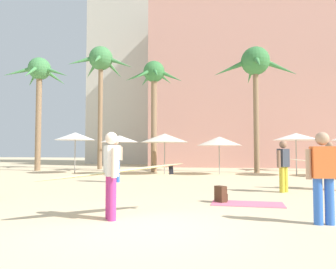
% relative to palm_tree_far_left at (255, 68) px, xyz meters
% --- Properties ---
extents(ground, '(120.00, 120.00, 0.00)m').
position_rel_palm_tree_far_left_xyz_m(ground, '(-3.35, -15.23, -6.53)').
color(ground, beige).
extents(hotel_pink, '(25.93, 11.08, 14.90)m').
position_rel_palm_tree_far_left_xyz_m(hotel_pink, '(4.72, 11.22, 0.92)').
color(hotel_pink, '#DB9989').
rests_on(hotel_pink, ground).
extents(hotel_tower_gray, '(12.25, 8.21, 24.56)m').
position_rel_palm_tree_far_left_xyz_m(hotel_tower_gray, '(-10.41, 15.83, 5.75)').
color(hotel_tower_gray, beige).
rests_on(hotel_tower_gray, ground).
extents(palm_tree_far_left, '(5.24, 5.19, 7.84)m').
position_rel_palm_tree_far_left_xyz_m(palm_tree_far_left, '(0.00, 0.00, 0.00)').
color(palm_tree_far_left, '#896B4C').
rests_on(palm_tree_far_left, ground).
extents(palm_tree_center, '(4.43, 4.36, 7.79)m').
position_rel_palm_tree_far_left_xyz_m(palm_tree_center, '(-14.50, -0.37, -0.21)').
color(palm_tree_center, '#896B4C').
rests_on(palm_tree_center, ground).
extents(palm_tree_right, '(3.82, 3.66, 7.10)m').
position_rel_palm_tree_far_left_xyz_m(palm_tree_right, '(-6.36, -0.57, -0.83)').
color(palm_tree_right, '#896B4C').
rests_on(palm_tree_right, ground).
extents(palm_tree_far_right, '(4.62, 4.64, 9.15)m').
position_rel_palm_tree_far_left_xyz_m(palm_tree_far_right, '(-10.99, 2.03, 1.17)').
color(palm_tree_far_right, '#896B4C').
rests_on(palm_tree_far_right, ground).
extents(cafe_umbrella_0, '(2.44, 2.44, 2.31)m').
position_rel_palm_tree_far_left_xyz_m(cafe_umbrella_0, '(1.91, -1.99, -4.42)').
color(cafe_umbrella_0, gray).
rests_on(cafe_umbrella_0, ground).
extents(cafe_umbrella_1, '(2.79, 2.79, 2.34)m').
position_rel_palm_tree_far_left_xyz_m(cafe_umbrella_1, '(-5.35, -2.20, -4.45)').
color(cafe_umbrella_1, gray).
rests_on(cafe_umbrella_1, ground).
extents(cafe_umbrella_2, '(2.42, 2.42, 2.45)m').
position_rel_palm_tree_far_left_xyz_m(cafe_umbrella_2, '(-10.80, -2.37, -4.31)').
color(cafe_umbrella_2, gray).
rests_on(cafe_umbrella_2, ground).
extents(cafe_umbrella_3, '(2.56, 2.56, 2.15)m').
position_rel_palm_tree_far_left_xyz_m(cafe_umbrella_3, '(-2.23, -1.93, -4.64)').
color(cafe_umbrella_3, gray).
rests_on(cafe_umbrella_3, ground).
extents(cafe_umbrella_6, '(2.22, 2.22, 2.23)m').
position_rel_palm_tree_far_left_xyz_m(cafe_umbrella_6, '(-7.93, -2.58, -4.50)').
color(cafe_umbrella_6, gray).
rests_on(cafe_umbrella_6, ground).
extents(beach_towel, '(1.79, 0.98, 0.01)m').
position_rel_palm_tree_far_left_xyz_m(beach_towel, '(-1.37, -12.28, -6.53)').
color(beach_towel, '#EF6684').
rests_on(beach_towel, ground).
extents(backpack, '(0.35, 0.35, 0.42)m').
position_rel_palm_tree_far_left_xyz_m(backpack, '(-2.02, -12.13, -6.33)').
color(backpack, '#4A2E1D').
rests_on(backpack, ground).
extents(person_far_right, '(2.71, 2.12, 1.68)m').
position_rel_palm_tree_far_left_xyz_m(person_far_right, '(-4.08, -14.49, -5.62)').
color(person_far_right, '#B7337F').
rests_on(person_far_right, ground).
extents(person_near_right, '(2.94, 1.13, 1.65)m').
position_rel_palm_tree_far_left_xyz_m(person_near_right, '(1.66, -8.66, -5.63)').
color(person_near_right, orange).
rests_on(person_near_right, ground).
extents(person_mid_left, '(0.61, 0.26, 1.66)m').
position_rel_palm_tree_far_left_xyz_m(person_mid_left, '(-0.18, -14.36, -5.63)').
color(person_mid_left, blue).
rests_on(person_mid_left, ground).
extents(person_far_left, '(0.47, 0.52, 1.65)m').
position_rel_palm_tree_far_left_xyz_m(person_far_left, '(-0.07, -9.70, -5.63)').
color(person_far_left, gold).
rests_on(person_far_left, ground).
extents(person_mid_center, '(0.54, 0.44, 1.82)m').
position_rel_palm_tree_far_left_xyz_m(person_mid_center, '(-6.49, -7.41, -5.53)').
color(person_mid_center, blue).
rests_on(person_mid_center, ground).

